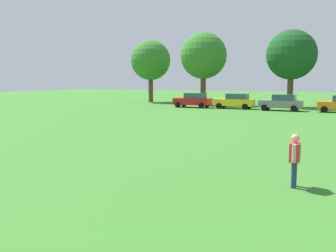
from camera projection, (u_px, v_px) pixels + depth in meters
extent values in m
plane|color=#387528|center=(240.00, 121.00, 29.04)|extent=(160.00, 160.00, 0.00)
cylinder|color=navy|center=(294.00, 175.00, 10.86)|extent=(0.15, 0.15, 0.77)
cylinder|color=navy|center=(294.00, 173.00, 11.08)|extent=(0.15, 0.15, 0.77)
cube|color=#D8334C|center=(295.00, 152.00, 10.89)|extent=(0.32, 0.53, 0.55)
cylinder|color=tan|center=(294.00, 154.00, 10.59)|extent=(0.11, 0.11, 0.52)
cylinder|color=tan|center=(296.00, 150.00, 11.18)|extent=(0.11, 0.11, 0.52)
sphere|color=tan|center=(295.00, 138.00, 10.84)|extent=(0.24, 0.24, 0.24)
cube|color=red|center=(192.00, 101.00, 43.27)|extent=(4.30, 1.80, 0.76)
cube|color=#334756|center=(195.00, 96.00, 43.03)|extent=(2.24, 1.58, 0.60)
cylinder|color=black|center=(178.00, 105.00, 43.15)|extent=(0.64, 0.22, 0.64)
cylinder|color=black|center=(184.00, 104.00, 44.76)|extent=(0.64, 0.22, 0.64)
cylinder|color=black|center=(201.00, 106.00, 41.87)|extent=(0.64, 0.22, 0.64)
cylinder|color=black|center=(207.00, 105.00, 43.47)|extent=(0.64, 0.22, 0.64)
cube|color=yellow|center=(234.00, 102.00, 41.39)|extent=(4.30, 1.80, 0.76)
cube|color=#334756|center=(237.00, 96.00, 41.16)|extent=(2.24, 1.58, 0.60)
cylinder|color=black|center=(219.00, 106.00, 41.28)|extent=(0.64, 0.22, 0.64)
cylinder|color=black|center=(224.00, 105.00, 42.88)|extent=(0.64, 0.22, 0.64)
cylinder|color=black|center=(245.00, 107.00, 39.99)|extent=(0.64, 0.22, 0.64)
cylinder|color=black|center=(249.00, 106.00, 41.60)|extent=(0.64, 0.22, 0.64)
cube|color=slate|center=(281.00, 104.00, 38.66)|extent=(4.30, 1.80, 0.76)
cube|color=#334756|center=(284.00, 97.00, 38.43)|extent=(2.24, 1.58, 0.60)
cylinder|color=black|center=(264.00, 108.00, 38.55)|extent=(0.64, 0.22, 0.64)
cylinder|color=black|center=(268.00, 107.00, 40.15)|extent=(0.64, 0.22, 0.64)
cylinder|color=black|center=(294.00, 109.00, 37.26)|extent=(0.64, 0.22, 0.64)
cylinder|color=black|center=(296.00, 107.00, 38.87)|extent=(0.64, 0.22, 0.64)
cylinder|color=black|center=(324.00, 109.00, 36.25)|extent=(0.64, 0.22, 0.64)
cylinder|color=black|center=(325.00, 108.00, 37.86)|extent=(0.64, 0.22, 0.64)
cylinder|color=brown|center=(151.00, 90.00, 53.82)|extent=(0.66, 0.66, 3.59)
sphere|color=#337528|center=(151.00, 60.00, 53.31)|extent=(5.67, 5.67, 5.67)
cylinder|color=brown|center=(203.00, 90.00, 48.17)|extent=(0.69, 0.69, 3.75)
sphere|color=#337528|center=(203.00, 56.00, 47.63)|extent=(5.92, 5.92, 5.92)
cylinder|color=brown|center=(290.00, 92.00, 43.41)|extent=(0.67, 0.67, 3.63)
sphere|color=#194C1E|center=(291.00, 55.00, 42.89)|extent=(5.73, 5.73, 5.73)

